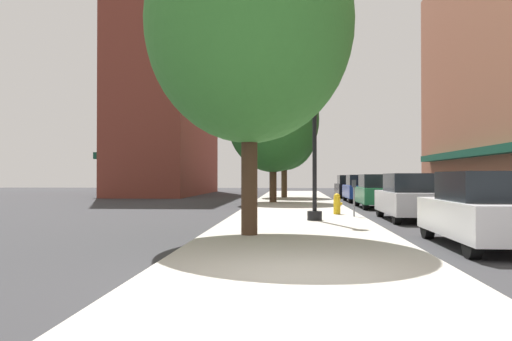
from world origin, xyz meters
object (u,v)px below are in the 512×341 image
object	(u,v)px
car_silver	(410,198)
car_black	(349,187)
tree_near	(284,133)
lamppost	(315,126)
parking_meter_near	(354,193)
fire_hydrant	(337,204)
car_blue	(361,189)
tree_mid	(249,24)
car_white	(484,211)
tree_far	(273,119)
car_green	(377,192)

from	to	relation	value
car_silver	car_black	bearing A→B (deg)	92.21
tree_near	car_silver	size ratio (longest dim) A/B	1.63
lamppost	tree_near	distance (m)	18.76
lamppost	parking_meter_near	xyz separation A→B (m)	(1.48, 1.71, -2.25)
fire_hydrant	car_blue	size ratio (longest dim) A/B	0.18
parking_meter_near	tree_near	bearing A→B (deg)	99.29
tree_near	fire_hydrant	bearing A→B (deg)	-81.86
parking_meter_near	fire_hydrant	bearing A→B (deg)	114.30
parking_meter_near	car_blue	xyz separation A→B (m)	(1.95, 13.18, -0.14)
fire_hydrant	tree_near	size ratio (longest dim) A/B	0.11
parking_meter_near	tree_near	world-z (taller)	tree_near
tree_mid	car_white	distance (m)	6.97
parking_meter_near	car_black	size ratio (longest dim) A/B	0.30
car_blue	parking_meter_near	bearing A→B (deg)	-96.42
lamppost	tree_mid	world-z (taller)	tree_mid
car_white	tree_far	bearing A→B (deg)	105.75
parking_meter_near	car_black	distance (m)	19.75
fire_hydrant	parking_meter_near	size ratio (longest dim) A/B	0.60
tree_mid	car_black	distance (m)	26.59
lamppost	car_green	size ratio (longest dim) A/B	1.37
tree_mid	car_white	size ratio (longest dim) A/B	1.90
fire_hydrant	car_black	distance (m)	18.70
parking_meter_near	car_white	world-z (taller)	car_white
tree_mid	car_white	bearing A→B (deg)	-11.93
tree_mid	tree_near	bearing A→B (deg)	88.80
tree_mid	tree_far	distance (m)	16.27
lamppost	car_black	world-z (taller)	lamppost
fire_hydrant	car_blue	distance (m)	12.30
tree_mid	car_blue	xyz separation A→B (m)	(5.21, 19.20, -4.51)
tree_near	tree_far	bearing A→B (deg)	-94.39
tree_near	car_blue	xyz separation A→B (m)	(4.72, -3.78, -3.75)
tree_mid	car_blue	distance (m)	20.40
tree_far	car_blue	bearing A→B (deg)	29.31
parking_meter_near	car_green	world-z (taller)	car_green
car_white	car_blue	bearing A→B (deg)	88.96
parking_meter_near	tree_mid	xyz separation A→B (m)	(-3.26, -6.02, 4.37)
tree_far	tree_near	bearing A→B (deg)	85.61
car_white	car_green	xyz separation A→B (m)	(0.00, 14.17, 0.00)
tree_near	car_silver	xyz separation A→B (m)	(4.72, -17.08, -3.75)
lamppost	parking_meter_near	distance (m)	3.19
parking_meter_near	tree_mid	world-z (taller)	tree_mid
car_green	car_black	bearing A→B (deg)	89.92
lamppost	car_green	distance (m)	9.70
lamppost	tree_far	size ratio (longest dim) A/B	0.77
lamppost	fire_hydrant	xyz separation A→B (m)	(0.97, 2.83, -2.68)
car_silver	car_white	bearing A→B (deg)	-87.79
lamppost	tree_far	distance (m)	12.18
car_blue	car_silver	bearing A→B (deg)	-88.00
lamppost	car_white	size ratio (longest dim) A/B	1.37
fire_hydrant	car_blue	xyz separation A→B (m)	(2.46, 12.05, 0.29)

